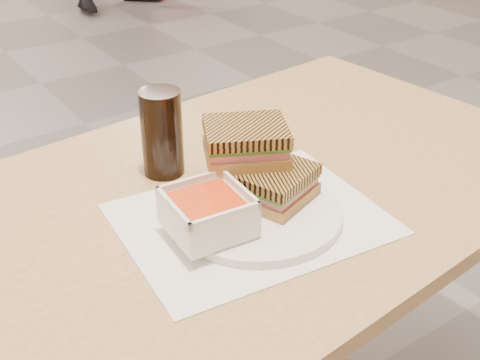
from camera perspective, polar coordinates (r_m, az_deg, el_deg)
main_table at (r=1.10m, az=-0.22°, el=-5.82°), size 1.26×0.81×0.75m
tray_liner at (r=0.96m, az=1.00°, el=-3.55°), size 0.42×0.34×0.00m
plate at (r=0.96m, az=1.50°, el=-2.95°), size 0.26×0.26×0.01m
soup_bowl at (r=0.90m, az=-2.92°, el=-3.08°), size 0.12×0.12×0.06m
panini_lower at (r=0.97m, az=3.35°, el=-0.37°), size 0.14×0.13×0.05m
panini_upper at (r=0.98m, az=0.54°, el=3.47°), size 0.16×0.15×0.06m
cola_glass at (r=1.06m, az=-7.09°, el=4.25°), size 0.07×0.07×0.15m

